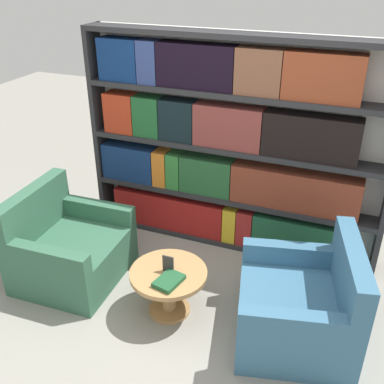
{
  "coord_description": "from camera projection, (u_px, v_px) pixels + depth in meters",
  "views": [
    {
      "loc": [
        1.13,
        -2.56,
        2.75
      ],
      "look_at": [
        -0.15,
        0.66,
        0.91
      ],
      "focal_mm": 42.0,
      "sensor_mm": 36.0,
      "label": 1
    }
  ],
  "objects": [
    {
      "name": "stray_book",
      "position": [
        169.0,
        281.0,
        3.58
      ],
      "size": [
        0.22,
        0.27,
        0.04
      ],
      "color": "#1E512D",
      "rests_on": "coffee_table"
    },
    {
      "name": "ground_plane",
      "position": [
        179.0,
        325.0,
        3.76
      ],
      "size": [
        14.0,
        14.0,
        0.0
      ],
      "primitive_type": "plane",
      "color": "gray"
    },
    {
      "name": "bookshelf",
      "position": [
        227.0,
        149.0,
        4.4
      ],
      "size": [
        2.98,
        0.3,
        2.16
      ],
      "color": "silver",
      "rests_on": "ground_plane"
    },
    {
      "name": "table_sign",
      "position": [
        168.0,
        265.0,
        3.69
      ],
      "size": [
        0.1,
        0.06,
        0.15
      ],
      "color": "black",
      "rests_on": "coffee_table"
    },
    {
      "name": "armchair_right",
      "position": [
        301.0,
        308.0,
        3.53
      ],
      "size": [
        1.07,
        1.12,
        0.87
      ],
      "rotation": [
        0.0,
        0.0,
        -1.34
      ],
      "color": "#386684",
      "rests_on": "ground_plane"
    },
    {
      "name": "coffee_table",
      "position": [
        169.0,
        283.0,
        3.77
      ],
      "size": [
        0.65,
        0.65,
        0.42
      ],
      "color": "#AD7F4C",
      "rests_on": "ground_plane"
    },
    {
      "name": "armchair_left",
      "position": [
        69.0,
        249.0,
        4.22
      ],
      "size": [
        0.91,
        0.98,
        0.87
      ],
      "rotation": [
        0.0,
        0.0,
        1.61
      ],
      "color": "#336047",
      "rests_on": "ground_plane"
    }
  ]
}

